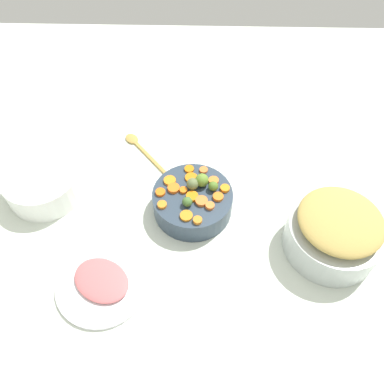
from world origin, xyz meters
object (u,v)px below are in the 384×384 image
at_px(ham_plate, 102,283).
at_px(casserole_dish, 43,184).
at_px(serving_bowl_carrots, 192,202).
at_px(metal_pot, 332,236).
at_px(wooden_spoon, 140,147).

bearing_deg(ham_plate, casserole_dish, -52.94).
bearing_deg(serving_bowl_carrots, casserole_dish, -6.32).
bearing_deg(casserole_dish, serving_bowl_carrots, 173.68).
bearing_deg(ham_plate, metal_pot, -167.96).
xyz_separation_m(serving_bowl_carrots, wooden_spoon, (0.20, -0.27, -0.03)).
height_order(serving_bowl_carrots, metal_pot, metal_pot).
bearing_deg(serving_bowl_carrots, metal_pot, 163.00).
height_order(casserole_dish, ham_plate, casserole_dish).
xyz_separation_m(wooden_spoon, casserole_dish, (0.29, 0.22, 0.04)).
relative_size(metal_pot, casserole_dish, 1.12).
relative_size(casserole_dish, ham_plate, 0.93).
relative_size(serving_bowl_carrots, metal_pot, 0.92).
bearing_deg(casserole_dish, ham_plate, 127.06).
distance_m(serving_bowl_carrots, ham_plate, 0.37).
distance_m(wooden_spoon, casserole_dish, 0.36).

